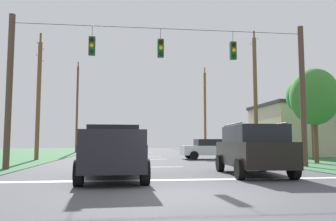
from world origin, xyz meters
TOP-DOWN VIEW (x-y plane):
  - ground_plane at (0.00, 0.00)m, footprint 120.00×120.00m
  - stop_bar_stripe at (0.00, 3.46)m, footprint 12.68×0.45m
  - lane_dash_0 at (0.00, 9.46)m, footprint 2.50×0.15m
  - lane_dash_1 at (0.00, 17.25)m, footprint 2.50×0.15m
  - lane_dash_2 at (0.00, 21.87)m, footprint 2.50×0.15m
  - lane_dash_3 at (0.00, 32.87)m, footprint 2.50×0.15m
  - lane_dash_4 at (0.00, 36.43)m, footprint 2.50×0.15m
  - overhead_signal_span at (0.10, 8.60)m, footprint 15.45×0.31m
  - pickup_truck at (-2.24, 4.07)m, footprint 2.47×5.48m
  - suv_black at (3.32, 4.75)m, footprint 2.43×4.90m
  - distant_car_crossing_white at (4.53, 16.97)m, footprint 4.37×2.16m
  - utility_pole_mid_right at (8.87, 18.36)m, footprint 0.33×1.72m
  - utility_pole_far_right at (8.55, 35.45)m, footprint 0.32×1.93m
  - utility_pole_mid_left at (-8.26, 16.99)m, footprint 0.30×1.91m
  - utility_pole_far_left at (-8.10, 34.63)m, footprint 0.26×1.65m
  - tree_roadside_right at (11.90, 14.87)m, footprint 3.74×3.74m
  - tree_roadside_far_right at (9.82, 11.11)m, footprint 2.95×2.95m
  - roadside_store at (16.50, 22.13)m, footprint 11.24×8.94m

SIDE VIEW (x-z plane):
  - ground_plane at x=0.00m, z-range 0.00..0.00m
  - stop_bar_stripe at x=0.00m, z-range 0.00..0.01m
  - lane_dash_0 at x=0.00m, z-range 0.00..0.01m
  - lane_dash_1 at x=0.00m, z-range 0.00..0.01m
  - lane_dash_2 at x=0.00m, z-range 0.00..0.01m
  - lane_dash_3 at x=0.00m, z-range 0.00..0.01m
  - lane_dash_4 at x=0.00m, z-range 0.00..0.01m
  - distant_car_crossing_white at x=4.53m, z-range 0.03..1.55m
  - pickup_truck at x=-2.24m, z-range -0.01..1.94m
  - suv_black at x=3.32m, z-range 0.03..2.09m
  - roadside_store at x=16.50m, z-range 0.01..4.93m
  - tree_roadside_far_right at x=9.82m, z-range 1.16..7.06m
  - overhead_signal_span at x=0.10m, z-range 0.36..8.01m
  - utility_pole_mid_left at x=-8.26m, z-range -0.07..9.35m
  - tree_roadside_right at x=11.90m, z-range 1.50..7.89m
  - utility_pole_mid_right at x=8.87m, z-range -0.18..10.55m
  - utility_pole_far_right at x=8.55m, z-range -0.22..11.12m
  - utility_pole_far_left at x=-8.10m, z-range -0.10..11.35m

